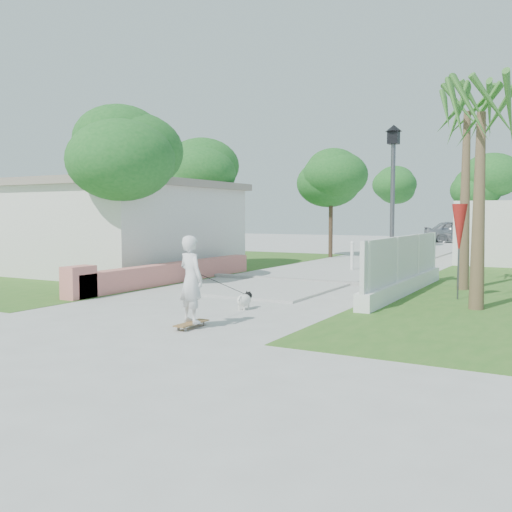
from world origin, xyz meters
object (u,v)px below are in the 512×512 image
Objects in this scene: street_lamp at (392,200)px; bollard at (352,255)px; patio_umbrella at (459,230)px; parked_car at (459,232)px; skateboarder at (198,280)px; dog at (245,300)px.

street_lamp reaches higher than bollard.
parked_car is (-4.70, 28.67, -0.85)m from patio_umbrella.
skateboarder is 0.57× the size of parked_car.
street_lamp is 7.77× the size of dog.
patio_umbrella is 4.02× the size of dog.
patio_umbrella is (1.90, -1.00, -0.74)m from street_lamp.
dog is 32.39m from parked_car.
bollard reaches higher than dog.
street_lamp is at bearing -84.50° from skateboarder.
skateboarder reaches higher than bollard.
parked_car is (-0.92, 32.37, 0.62)m from dog.
patio_umbrella is 6.78m from skateboarder.
bollard is 11.20m from skateboarder.
patio_umbrella is at bearing -50.09° from bollard.
street_lamp is 7.06m from skateboarder.
bollard is at bearing 129.91° from patio_umbrella.
street_lamp is at bearing -59.04° from bollard.
skateboarder is at bearing -104.70° from street_lamp.
skateboarder is 34.34m from parked_car.
patio_umbrella reaches higher than parked_car.
dog is 0.12× the size of parked_car.
dog is at bearing -111.82° from street_lamp.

